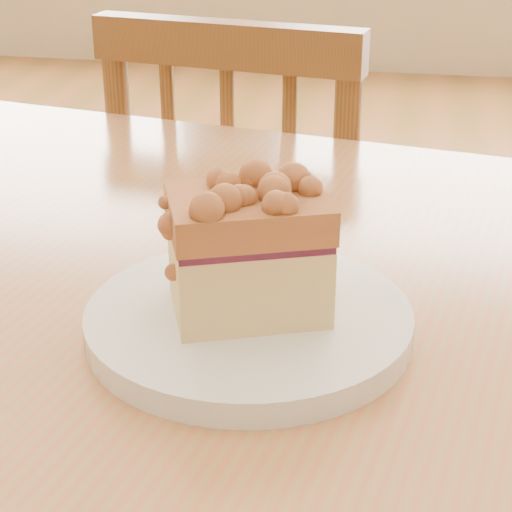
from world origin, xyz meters
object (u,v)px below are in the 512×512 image
(plate, at_px, (249,322))
(cake_slice, at_px, (248,244))
(cafe_table_main, at_px, (115,351))
(cafe_chair_main, at_px, (262,279))

(plate, bearing_deg, cake_slice, 131.03)
(cafe_table_main, height_order, plate, plate)
(cafe_chair_main, distance_m, plate, 0.76)
(cafe_table_main, relative_size, plate, 5.35)
(cafe_chair_main, xyz_separation_m, cake_slice, (0.11, -0.68, 0.38))
(cake_slice, bearing_deg, cafe_table_main, 121.66)
(plate, xyz_separation_m, cake_slice, (-0.00, 0.00, 0.06))
(cafe_chair_main, distance_m, cake_slice, 0.78)
(cafe_chair_main, relative_size, plate, 3.67)
(plate, height_order, cake_slice, cake_slice)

